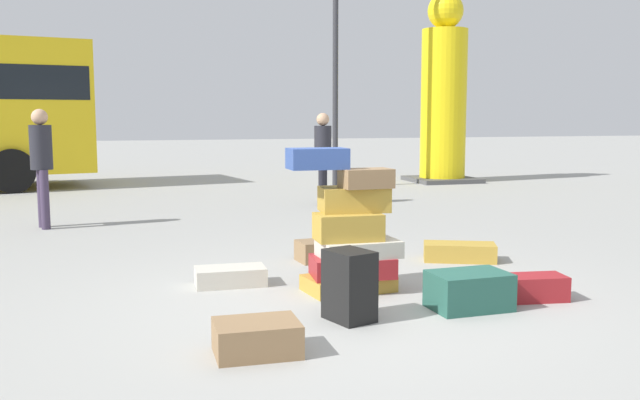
{
  "coord_description": "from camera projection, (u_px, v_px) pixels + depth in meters",
  "views": [
    {
      "loc": [
        -1.8,
        -5.35,
        1.57
      ],
      "look_at": [
        0.16,
        1.36,
        0.72
      ],
      "focal_mm": 39.07,
      "sensor_mm": 36.0,
      "label": 1
    }
  ],
  "objects": [
    {
      "name": "suitcase_cream_upright_blue",
      "position": [
        230.0,
        276.0,
        6.46
      ],
      "size": [
        0.65,
        0.37,
        0.17
      ],
      "primitive_type": "cube",
      "rotation": [
        0.0,
        0.0,
        -0.03
      ],
      "color": "beige",
      "rests_on": "ground"
    },
    {
      "name": "yellow_dummy_statue",
      "position": [
        444.0,
        99.0,
        16.36
      ],
      "size": [
        1.5,
        1.5,
        4.39
      ],
      "color": "yellow",
      "rests_on": "ground"
    },
    {
      "name": "person_tourist_with_camera",
      "position": [
        323.0,
        150.0,
        12.1
      ],
      "size": [
        0.3,
        0.32,
        1.61
      ],
      "rotation": [
        0.0,
        0.0,
        -2.01
      ],
      "color": "black",
      "rests_on": "ground"
    },
    {
      "name": "ground_plane",
      "position": [
        348.0,
        305.0,
        5.79
      ],
      "size": [
        80.0,
        80.0,
        0.0
      ],
      "primitive_type": "plane",
      "color": "#9E9E99"
    },
    {
      "name": "person_bearded_onlooker",
      "position": [
        41.0,
        157.0,
        9.62
      ],
      "size": [
        0.3,
        0.33,
        1.66
      ],
      "rotation": [
        0.0,
        0.0,
        -1.3
      ],
      "color": "#3F334C",
      "rests_on": "ground"
    },
    {
      "name": "suitcase_maroon_foreground_near",
      "position": [
        529.0,
        288.0,
        5.94
      ],
      "size": [
        0.65,
        0.37,
        0.21
      ],
      "primitive_type": "cube",
      "rotation": [
        0.0,
        0.0,
        -0.13
      ],
      "color": "maroon",
      "rests_on": "ground"
    },
    {
      "name": "suitcase_brown_white_trunk",
      "position": [
        257.0,
        338.0,
        4.59
      ],
      "size": [
        0.56,
        0.42,
        0.22
      ],
      "primitive_type": "cube",
      "rotation": [
        0.0,
        0.0,
        -0.02
      ],
      "color": "olive",
      "rests_on": "ground"
    },
    {
      "name": "suitcase_black_foreground_far",
      "position": [
        349.0,
        285.0,
        5.33
      ],
      "size": [
        0.38,
        0.43,
        0.55
      ],
      "primitive_type": "cube",
      "rotation": [
        0.0,
        0.0,
        0.32
      ],
      "color": "black",
      "rests_on": "ground"
    },
    {
      "name": "suitcase_tower",
      "position": [
        350.0,
        232.0,
        6.21
      ],
      "size": [
        0.95,
        0.6,
        1.28
      ],
      "color": "#B28C33",
      "rests_on": "ground"
    },
    {
      "name": "suitcase_teal_behind_tower",
      "position": [
        469.0,
        291.0,
        5.66
      ],
      "size": [
        0.64,
        0.45,
        0.3
      ],
      "primitive_type": "cube",
      "rotation": [
        0.0,
        0.0,
        0.03
      ],
      "color": "#26594C",
      "rests_on": "ground"
    },
    {
      "name": "suitcase_tan_right_side",
      "position": [
        459.0,
        252.0,
        7.55
      ],
      "size": [
        0.84,
        0.63,
        0.19
      ],
      "primitive_type": "cube",
      "rotation": [
        0.0,
        0.0,
        -0.4
      ],
      "color": "#B28C33",
      "rests_on": "ground"
    },
    {
      "name": "suitcase_brown_left_side",
      "position": [
        333.0,
        250.0,
        7.59
      ],
      "size": [
        0.81,
        0.43,
        0.22
      ],
      "primitive_type": "cube",
      "rotation": [
        0.0,
        0.0,
        0.11
      ],
      "color": "olive",
      "rests_on": "ground"
    }
  ]
}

